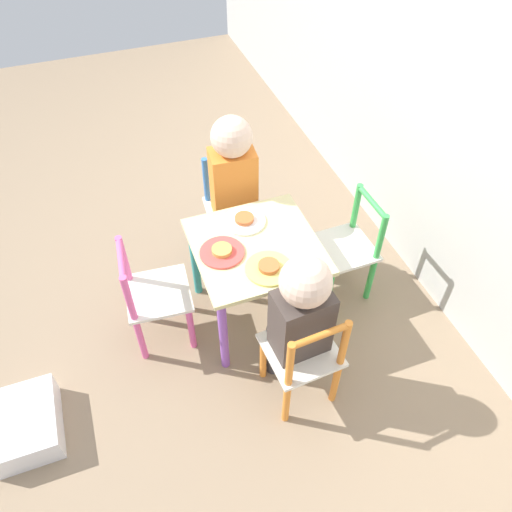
{
  "coord_description": "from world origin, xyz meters",
  "views": [
    {
      "loc": [
        1.33,
        -0.48,
        1.87
      ],
      "look_at": [
        0.0,
        0.0,
        0.38
      ],
      "focal_mm": 35.0,
      "sensor_mm": 36.0,
      "label": 1
    }
  ],
  "objects": [
    {
      "name": "child_right",
      "position": [
        0.38,
        0.02,
        0.45
      ],
      "size": [
        0.23,
        0.21,
        0.73
      ],
      "rotation": [
        0.0,
        0.0,
        -1.51
      ],
      "color": "#38383D",
      "rests_on": "ground_plane"
    },
    {
      "name": "plate_left",
      "position": [
        -0.14,
        0.0,
        0.46
      ],
      "size": [
        0.18,
        0.18,
        0.03
      ],
      "color": "white",
      "rests_on": "kids_table"
    },
    {
      "name": "chair_blue",
      "position": [
        -0.44,
        0.04,
        0.26
      ],
      "size": [
        0.28,
        0.28,
        0.52
      ],
      "rotation": [
        0.0,
        0.0,
        1.48
      ],
      "color": "silver",
      "rests_on": "ground_plane"
    },
    {
      "name": "chair_pink",
      "position": [
        -0.04,
        -0.44,
        0.26
      ],
      "size": [
        0.28,
        0.28,
        0.52
      ],
      "rotation": [
        0.0,
        0.0,
        -3.23
      ],
      "color": "silver",
      "rests_on": "ground_plane"
    },
    {
      "name": "plate_right",
      "position": [
        0.14,
        0.0,
        0.46
      ],
      "size": [
        0.18,
        0.18,
        0.03
      ],
      "color": "#EADB66",
      "rests_on": "kids_table"
    },
    {
      "name": "storage_bin",
      "position": [
        0.24,
        -1.02,
        0.06
      ],
      "size": [
        0.31,
        0.24,
        0.12
      ],
      "color": "silver",
      "rests_on": "ground_plane"
    },
    {
      "name": "chair_orange",
      "position": [
        0.44,
        0.03,
        0.26
      ],
      "size": [
        0.28,
        0.28,
        0.52
      ],
      "rotation": [
        0.0,
        0.0,
        -1.51
      ],
      "color": "silver",
      "rests_on": "ground_plane"
    },
    {
      "name": "kids_table",
      "position": [
        0.0,
        0.0,
        0.37
      ],
      "size": [
        0.5,
        0.5,
        0.45
      ],
      "color": "beige",
      "rests_on": "ground_plane"
    },
    {
      "name": "plate_front",
      "position": [
        -0.0,
        -0.14,
        0.46
      ],
      "size": [
        0.18,
        0.18,
        0.03
      ],
      "color": "#E54C47",
      "rests_on": "kids_table"
    },
    {
      "name": "child_left",
      "position": [
        -0.38,
        0.03,
        0.48
      ],
      "size": [
        0.23,
        0.21,
        0.79
      ],
      "rotation": [
        0.0,
        0.0,
        1.48
      ],
      "color": "#4C608E",
      "rests_on": "ground_plane"
    },
    {
      "name": "chair_green",
      "position": [
        -0.01,
        0.44,
        0.26
      ],
      "size": [
        0.27,
        0.27,
        0.52
      ],
      "rotation": [
        0.0,
        0.0,
        0.02
      ],
      "color": "silver",
      "rests_on": "ground_plane"
    },
    {
      "name": "ground_plane",
      "position": [
        0.0,
        0.0,
        0.0
      ],
      "size": [
        6.0,
        6.0,
        0.0
      ],
      "primitive_type": "plane",
      "color": "#8C755B"
    }
  ]
}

